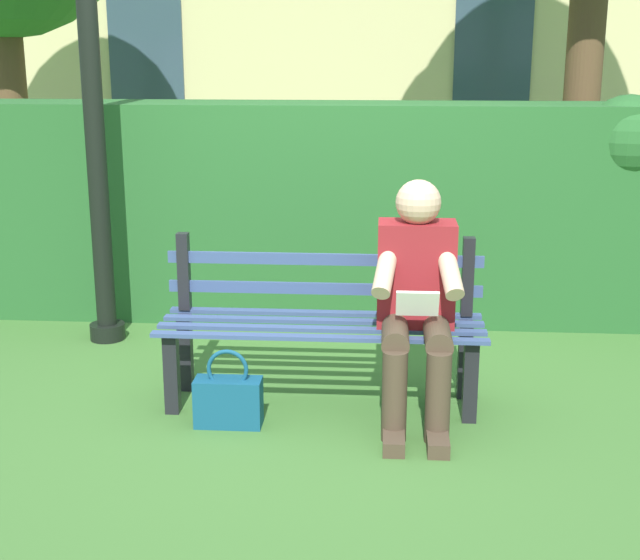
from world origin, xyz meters
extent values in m
plane|color=#3D6B2D|center=(0.00, 0.00, 0.00)|extent=(60.00, 60.00, 0.00)
cube|color=black|center=(-0.74, 0.15, 0.21)|extent=(0.07, 0.07, 0.42)
cube|color=black|center=(0.74, 0.15, 0.21)|extent=(0.07, 0.07, 0.42)
cube|color=black|center=(-0.74, -0.15, 0.21)|extent=(0.07, 0.07, 0.42)
cube|color=black|center=(0.74, -0.15, 0.21)|extent=(0.07, 0.07, 0.42)
cube|color=#384C7A|center=(0.00, -0.20, 0.43)|extent=(1.63, 0.06, 0.02)
cube|color=#384C7A|center=(0.00, -0.07, 0.43)|extent=(1.63, 0.06, 0.02)
cube|color=#384C7A|center=(0.00, 0.07, 0.43)|extent=(1.63, 0.06, 0.02)
cube|color=#384C7A|center=(0.00, 0.20, 0.43)|extent=(1.63, 0.06, 0.02)
cube|color=black|center=(-0.74, -0.19, 0.64)|extent=(0.06, 0.06, 0.41)
cube|color=black|center=(0.74, -0.19, 0.64)|extent=(0.06, 0.06, 0.41)
cube|color=#384C7A|center=(0.00, -0.19, 0.57)|extent=(1.63, 0.02, 0.06)
cube|color=#384C7A|center=(0.00, -0.19, 0.72)|extent=(1.63, 0.02, 0.06)
cube|color=maroon|center=(-0.47, -0.02, 0.70)|extent=(0.38, 0.22, 0.52)
sphere|color=#D8AD8C|center=(-0.47, 0.00, 1.06)|extent=(0.22, 0.22, 0.22)
cylinder|color=#473828|center=(-0.57, 0.19, 0.46)|extent=(0.13, 0.42, 0.13)
cylinder|color=#473828|center=(-0.37, 0.19, 0.46)|extent=(0.13, 0.42, 0.13)
cylinder|color=#473828|center=(-0.57, 0.40, 0.22)|extent=(0.12, 0.12, 0.44)
cylinder|color=#473828|center=(-0.37, 0.40, 0.22)|extent=(0.12, 0.12, 0.44)
cube|color=#473828|center=(-0.57, 0.48, 0.04)|extent=(0.10, 0.24, 0.07)
cube|color=#473828|center=(-0.37, 0.48, 0.04)|extent=(0.10, 0.24, 0.07)
cylinder|color=#D8AD8C|center=(-0.62, 0.12, 0.76)|extent=(0.14, 0.32, 0.26)
cylinder|color=#D8AD8C|center=(-0.32, 0.12, 0.76)|extent=(0.14, 0.32, 0.26)
cube|color=white|center=(-0.47, 0.24, 0.62)|extent=(0.20, 0.07, 0.13)
cube|color=#265B28|center=(-0.09, -1.61, 0.72)|extent=(5.81, 0.63, 1.43)
sphere|color=#265B28|center=(-1.83, -1.51, 1.22)|extent=(0.56, 0.56, 0.56)
sphere|color=#265B28|center=(1.36, -1.67, 1.15)|extent=(0.50, 0.50, 0.50)
cylinder|color=brown|center=(-1.92, -3.37, 1.53)|extent=(0.30, 0.30, 3.05)
cube|color=#334756|center=(-1.54, -6.55, 1.76)|extent=(0.90, 0.04, 1.20)
cube|color=#334756|center=(2.59, -6.55, 1.76)|extent=(0.90, 0.04, 1.20)
cube|color=navy|center=(0.43, 0.29, 0.12)|extent=(0.32, 0.14, 0.24)
torus|color=navy|center=(0.43, 0.29, 0.29)|extent=(0.20, 0.02, 0.20)
cylinder|color=brown|center=(3.19, -3.94, 1.20)|extent=(0.29, 0.29, 2.40)
cylinder|color=black|center=(1.42, -0.95, 0.05)|extent=(0.22, 0.22, 0.10)
cylinder|color=black|center=(1.42, -0.95, 1.49)|extent=(0.12, 0.12, 2.99)
camera|label=1|loc=(-0.30, 4.21, 1.77)|focal=49.41mm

